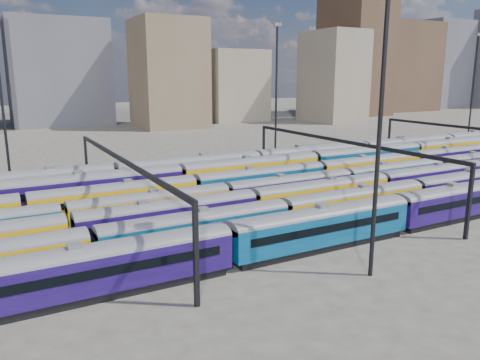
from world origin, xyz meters
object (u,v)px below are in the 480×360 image
rake_2 (252,202)px  mast_2 (381,108)px  rake_0 (398,209)px  rake_1 (414,191)px

rake_2 → mast_2: 20.56m
rake_0 → rake_1: size_ratio=1.05×
rake_0 → rake_1: 9.52m
rake_2 → mast_2: mast_2 is taller
rake_0 → rake_1: bearing=31.7°
rake_0 → rake_1: rake_0 is taller
mast_2 → rake_1: bearing=32.9°
rake_1 → rake_2: bearing=166.1°
rake_0 → mast_2: 16.95m
rake_2 → mast_2: bearing=-84.3°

